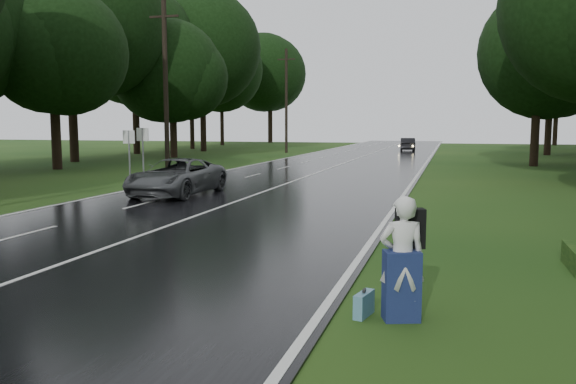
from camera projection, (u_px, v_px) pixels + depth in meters
The scene contains 16 objects.
ground at pixel (76, 261), 12.32m from camera, with size 160.00×160.00×0.00m, color #264514.
road at pixel (305, 177), 31.43m from camera, with size 12.00×140.00×0.04m, color black.
lane_center at pixel (305, 177), 31.43m from camera, with size 0.12×140.00×0.01m, color silver.
grey_car at pixel (177, 177), 23.32m from camera, with size 2.43×5.28×1.47m, color #45484A.
far_car at pixel (408, 144), 61.36m from camera, with size 1.47×4.22×1.39m, color black.
hitchhiker at pixel (402, 263), 8.51m from camera, with size 0.79×0.75×1.86m.
suitcase at pixel (364, 304), 8.75m from camera, with size 0.15×0.52×0.37m, color teal.
utility_pole_mid at pixel (168, 173), 34.18m from camera, with size 1.80×0.28×10.01m, color black, non-canonical shape.
utility_pole_far at pixel (286, 153), 58.44m from camera, with size 1.80×0.28×10.30m, color black, non-canonical shape.
road_sign_a at pixel (130, 185), 27.80m from camera, with size 0.62×0.10×2.59m, color white, non-canonical shape.
road_sign_b at pixel (144, 182), 29.02m from camera, with size 0.65×0.10×2.70m, color white, non-canonical shape.
tree_left_d at pixel (58, 169), 37.22m from camera, with size 8.41×8.41×13.14m, color black, non-canonical shape.
tree_left_e at pixel (174, 157), 50.33m from camera, with size 7.84×7.84×12.25m, color black, non-canonical shape.
tree_left_f at pixel (204, 151), 61.86m from camera, with size 11.76×11.76×18.38m, color black, non-canonical shape.
tree_right_e at pixel (533, 166), 40.01m from camera, with size 8.39×8.39×13.11m, color black, non-canonical shape.
tree_right_f at pixel (547, 155), 54.23m from camera, with size 8.69×8.69×13.57m, color black, non-canonical shape.
Camera 1 is at (7.65, -10.37, 2.89)m, focal length 36.14 mm.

